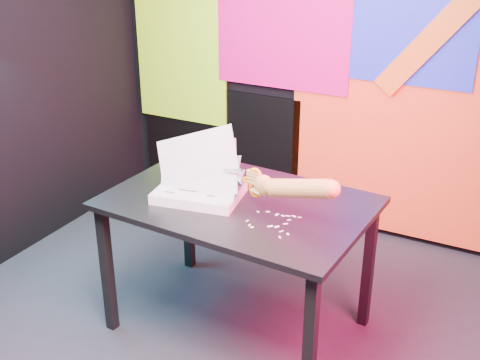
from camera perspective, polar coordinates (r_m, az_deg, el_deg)
The scene contains 7 objects.
room at distance 2.68m, azimuth -3.92°, elevation 9.06°, with size 3.01×3.01×2.71m.
backdrop at distance 4.04m, azimuth 7.98°, elevation 8.23°, with size 2.88×0.05×2.08m.
work_table at distance 2.99m, azimuth -0.16°, elevation -3.37°, with size 1.30×0.91×0.75m.
printout_stack at distance 2.97m, azimuth -3.91°, elevation -1.05°, with size 0.50×0.37×0.38m.
scissors at distance 2.81m, azimuth 1.19°, elevation -0.16°, with size 0.26×0.07×0.15m.
hand_forearm at distance 2.66m, azimuth 5.20°, elevation -0.74°, with size 0.48×0.16×0.18m.
paper_clippings at distance 2.76m, azimuth 3.61°, elevation -3.89°, with size 0.23×0.23×0.00m.
Camera 1 is at (1.37, -2.20, 2.04)m, focal length 45.00 mm.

